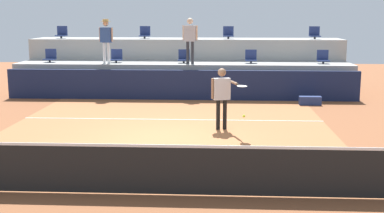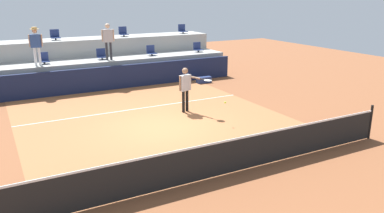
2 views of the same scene
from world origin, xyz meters
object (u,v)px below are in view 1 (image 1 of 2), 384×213
Objects in this scene: stadium_chair_lower_far_right at (323,58)px; stadium_chair_upper_far_left at (62,33)px; stadium_chair_upper_far_right at (315,34)px; stadium_chair_lower_center at (184,57)px; stadium_chair_upper_right at (228,34)px; tennis_player at (222,92)px; tennis_ball at (244,116)px; stadium_chair_upper_left at (145,33)px; stadium_chair_lower_right at (251,58)px; stadium_chair_lower_left at (116,57)px; equipment_bag at (310,101)px; spectator_leaning_on_rail at (190,36)px; spectator_with_hat at (106,36)px; stadium_chair_lower_far_left at (50,57)px.

stadium_chair_upper_far_left is (-10.72, 1.80, 0.85)m from stadium_chair_lower_far_right.
stadium_chair_lower_center is at bearing -161.34° from stadium_chair_upper_far_right.
stadium_chair_upper_right is 0.31× the size of tennis_player.
tennis_ball is (-3.35, -9.79, -1.54)m from stadium_chair_upper_far_right.
stadium_chair_upper_left is 10.60m from tennis_ball.
stadium_chair_upper_right is (-0.86, 1.80, 0.85)m from stadium_chair_lower_right.
stadium_chair_upper_right reaches higher than stadium_chair_lower_far_right.
stadium_chair_upper_far_right is 10.46m from tennis_ball.
stadium_chair_lower_left and stadium_chair_lower_center have the same top height.
tennis_player is 5.13m from equipment_bag.
spectator_leaning_on_rail reaches higher than stadium_chair_upper_far_right.
equipment_bag is at bearing -16.01° from stadium_chair_lower_left.
stadium_chair_lower_right is at bearing 0.00° from stadium_chair_lower_left.
stadium_chair_upper_far_right reaches higher than tennis_player.
stadium_chair_lower_center reaches higher than tennis_ball.
tennis_player is 7.32m from spectator_with_hat.
equipment_bag is at bearing 52.35° from tennis_player.
stadium_chair_upper_right is at bearing 115.45° from stadium_chair_lower_right.
tennis_player is at bearing -122.57° from stadium_chair_lower_far_right.
tennis_player is at bearing -41.86° from stadium_chair_lower_far_left.
stadium_chair_lower_far_left is 1.00× the size of stadium_chair_upper_left.
stadium_chair_upper_right is 7.98m from tennis_player.
stadium_chair_lower_far_left is 7.32m from stadium_chair_upper_right.
spectator_leaning_on_rail is (-5.09, -0.38, 0.83)m from stadium_chair_lower_far_right.
tennis_ball is (0.23, -9.79, -1.54)m from stadium_chair_upper_right.
spectator_with_hat reaches higher than equipment_bag.
stadium_chair_lower_right is at bearing 3.95° from spectator_with_hat.
stadium_chair_lower_far_right is at bearing 2.64° from spectator_with_hat.
stadium_chair_upper_far_right is 8.86m from tennis_player.
stadium_chair_upper_far_left is (-2.71, 1.80, 0.85)m from stadium_chair_lower_left.
equipment_bag is (6.35, -3.87, -2.16)m from stadium_chair_upper_left.
stadium_chair_lower_far_right is at bearing 0.00° from stadium_chair_lower_left.
tennis_ball is (0.50, -1.92, -0.26)m from tennis_player.
stadium_chair_upper_right reaches higher than equipment_bag.
tennis_player is at bearing -77.96° from spectator_leaning_on_rail.
stadium_chair_lower_right is 1.00× the size of stadium_chair_upper_far_right.
tennis_ball is at bearing -113.61° from equipment_bag.
spectator_with_hat is at bearing -118.24° from stadium_chair_upper_left.
tennis_player reaches higher than equipment_bag.
stadium_chair_lower_far_left is at bearing 180.00° from stadium_chair_lower_center.
spectator_leaning_on_rail reaches higher than stadium_chair_lower_left.
stadium_chair_lower_far_right is 1.99m from stadium_chair_upper_far_right.
stadium_chair_lower_left is 2.17m from stadium_chair_upper_left.
spectator_with_hat reaches higher than stadium_chair_upper_right.
stadium_chair_lower_right is 4.82m from stadium_chair_upper_left.
stadium_chair_upper_far_left is at bearing 170.47° from stadium_chair_lower_far_right.
stadium_chair_lower_center is 0.30× the size of spectator_leaning_on_rail.
stadium_chair_upper_far_left and stadium_chair_upper_far_right have the same top height.
stadium_chair_lower_center is 2.67m from stadium_chair_upper_left.
stadium_chair_lower_left is 7.36m from tennis_player.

